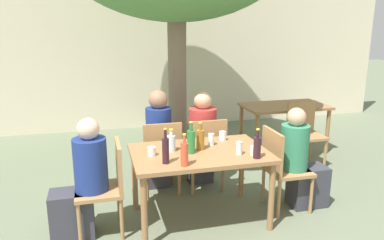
# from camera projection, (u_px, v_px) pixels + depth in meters

# --- Properties ---
(ground_plane) EXTENTS (30.00, 30.00, 0.00)m
(ground_plane) POSITION_uv_depth(u_px,v_px,m) (199.00, 219.00, 3.93)
(ground_plane) COLOR #667056
(cafe_building_wall) EXTENTS (10.00, 0.08, 2.80)m
(cafe_building_wall) POSITION_uv_depth(u_px,v_px,m) (146.00, 56.00, 7.14)
(cafe_building_wall) COLOR beige
(cafe_building_wall) RESTS_ON ground_plane
(dining_table_front) EXTENTS (1.36, 0.89, 0.75)m
(dining_table_front) POSITION_uv_depth(u_px,v_px,m) (200.00, 159.00, 3.76)
(dining_table_front) COLOR #996B42
(dining_table_front) RESTS_ON ground_plane
(dining_table_back) EXTENTS (1.31, 0.75, 0.75)m
(dining_table_back) POSITION_uv_depth(u_px,v_px,m) (284.00, 111.00, 5.92)
(dining_table_back) COLOR #996B42
(dining_table_back) RESTS_ON ground_plane
(patio_chair_0) EXTENTS (0.44, 0.44, 0.91)m
(patio_chair_0) POSITION_uv_depth(u_px,v_px,m) (108.00, 182.00, 3.58)
(patio_chair_0) COLOR #A87A4C
(patio_chair_0) RESTS_ON ground_plane
(patio_chair_1) EXTENTS (0.44, 0.44, 0.91)m
(patio_chair_1) POSITION_uv_depth(u_px,v_px,m) (281.00, 165.00, 4.02)
(patio_chair_1) COLOR #A87A4C
(patio_chair_1) RESTS_ON ground_plane
(patio_chair_2) EXTENTS (0.44, 0.44, 0.91)m
(patio_chair_2) POSITION_uv_depth(u_px,v_px,m) (161.00, 154.00, 4.37)
(patio_chair_2) COLOR #A87A4C
(patio_chair_2) RESTS_ON ground_plane
(patio_chair_3) EXTENTS (0.44, 0.44, 0.91)m
(patio_chair_3) POSITION_uv_depth(u_px,v_px,m) (206.00, 150.00, 4.50)
(patio_chair_3) COLOR #A87A4C
(patio_chair_3) RESTS_ON ground_plane
(patio_chair_4) EXTENTS (0.44, 0.44, 0.91)m
(patio_chair_4) POSITION_uv_depth(u_px,v_px,m) (304.00, 129.00, 5.38)
(patio_chair_4) COLOR #A87A4C
(patio_chair_4) RESTS_ON ground_plane
(person_seated_0) EXTENTS (0.56, 0.31, 1.16)m
(person_seated_0) POSITION_uv_depth(u_px,v_px,m) (82.00, 185.00, 3.52)
(person_seated_0) COLOR #383842
(person_seated_0) RESTS_ON ground_plane
(person_seated_1) EXTENTS (0.55, 0.30, 1.13)m
(person_seated_1) POSITION_uv_depth(u_px,v_px,m) (301.00, 164.00, 4.09)
(person_seated_1) COLOR #383842
(person_seated_1) RESTS_ON ground_plane
(person_seated_2) EXTENTS (0.31, 0.55, 1.24)m
(person_seated_2) POSITION_uv_depth(u_px,v_px,m) (158.00, 144.00, 4.58)
(person_seated_2) COLOR #383842
(person_seated_2) RESTS_ON ground_plane
(person_seated_3) EXTENTS (0.34, 0.57, 1.20)m
(person_seated_3) POSITION_uv_depth(u_px,v_px,m) (201.00, 142.00, 4.72)
(person_seated_3) COLOR #383842
(person_seated_3) RESTS_ON ground_plane
(wine_bottle_0) EXTENTS (0.07, 0.07, 0.29)m
(wine_bottle_0) POSITION_uv_depth(u_px,v_px,m) (257.00, 147.00, 3.53)
(wine_bottle_0) COLOR #331923
(wine_bottle_0) RESTS_ON dining_table_front
(soda_bottle_1) EXTENTS (0.07, 0.07, 0.30)m
(soda_bottle_1) POSITION_uv_depth(u_px,v_px,m) (184.00, 153.00, 3.34)
(soda_bottle_1) COLOR #DB4C2D
(soda_bottle_1) RESTS_ON dining_table_front
(amber_bottle_2) EXTENTS (0.08, 0.08, 0.29)m
(amber_bottle_2) POSITION_uv_depth(u_px,v_px,m) (200.00, 139.00, 3.77)
(amber_bottle_2) COLOR #9E661E
(amber_bottle_2) RESTS_ON dining_table_front
(water_bottle_3) EXTENTS (0.08, 0.08, 0.23)m
(water_bottle_3) POSITION_uv_depth(u_px,v_px,m) (171.00, 143.00, 3.73)
(water_bottle_3) COLOR silver
(water_bottle_3) RESTS_ON dining_table_front
(green_bottle_4) EXTENTS (0.08, 0.08, 0.32)m
(green_bottle_4) POSITION_uv_depth(u_px,v_px,m) (191.00, 141.00, 3.66)
(green_bottle_4) COLOR #287A38
(green_bottle_4) RESTS_ON dining_table_front
(wine_bottle_5) EXTENTS (0.06, 0.06, 0.33)m
(wine_bottle_5) POSITION_uv_depth(u_px,v_px,m) (166.00, 150.00, 3.39)
(wine_bottle_5) COLOR #331923
(wine_bottle_5) RESTS_ON dining_table_front
(drinking_glass_0) EXTENTS (0.06, 0.06, 0.13)m
(drinking_glass_0) POSITION_uv_depth(u_px,v_px,m) (239.00, 148.00, 3.64)
(drinking_glass_0) COLOR white
(drinking_glass_0) RESTS_ON dining_table_front
(drinking_glass_1) EXTENTS (0.08, 0.08, 0.10)m
(drinking_glass_1) POSITION_uv_depth(u_px,v_px,m) (223.00, 136.00, 4.09)
(drinking_glass_1) COLOR white
(drinking_glass_1) RESTS_ON dining_table_front
(drinking_glass_2) EXTENTS (0.08, 0.08, 0.09)m
(drinking_glass_2) POSITION_uv_depth(u_px,v_px,m) (152.00, 151.00, 3.61)
(drinking_glass_2) COLOR silver
(drinking_glass_2) RESTS_ON dining_table_front
(drinking_glass_3) EXTENTS (0.06, 0.06, 0.09)m
(drinking_glass_3) POSITION_uv_depth(u_px,v_px,m) (253.00, 151.00, 3.62)
(drinking_glass_3) COLOR silver
(drinking_glass_3) RESTS_ON dining_table_front
(drinking_glass_4) EXTENTS (0.06, 0.06, 0.13)m
(drinking_glass_4) POSITION_uv_depth(u_px,v_px,m) (211.00, 139.00, 3.92)
(drinking_glass_4) COLOR silver
(drinking_glass_4) RESTS_ON dining_table_front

